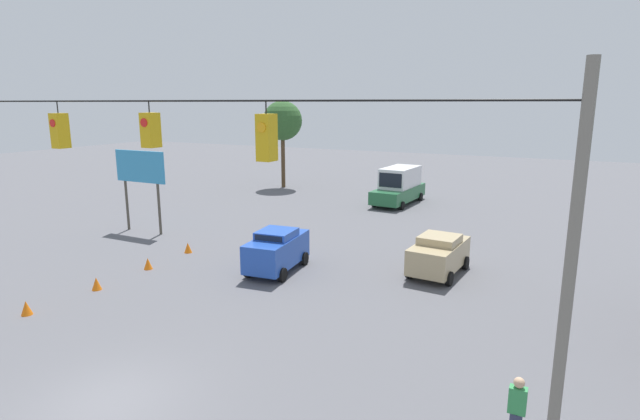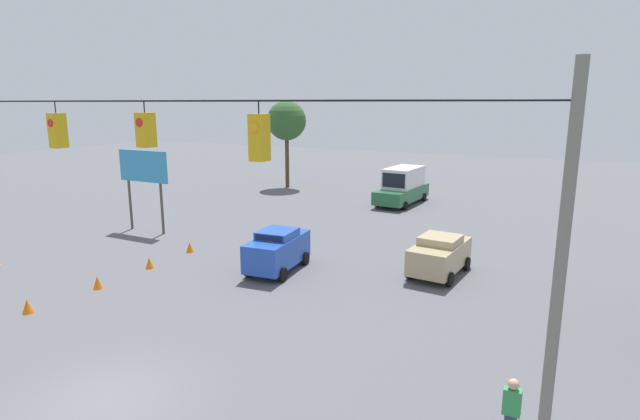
{
  "view_description": "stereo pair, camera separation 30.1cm",
  "coord_description": "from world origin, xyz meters",
  "views": [
    {
      "loc": [
        -10.41,
        8.16,
        7.86
      ],
      "look_at": [
        -1.04,
        -10.53,
        3.36
      ],
      "focal_mm": 28.0,
      "sensor_mm": 36.0,
      "label": 1
    },
    {
      "loc": [
        -10.68,
        8.02,
        7.86
      ],
      "look_at": [
        -1.04,
        -10.53,
        3.36
      ],
      "focal_mm": 28.0,
      "sensor_mm": 36.0,
      "label": 2
    }
  ],
  "objects": [
    {
      "name": "roadside_billboard",
      "position": [
        12.82,
        -13.81,
        3.69
      ],
      "size": [
        3.83,
        0.16,
        5.04
      ],
      "color": "#4C473D",
      "rests_on": "ground_plane"
    },
    {
      "name": "sedan_blue_withflow_mid",
      "position": [
        1.6,
        -11.23,
        1.04
      ],
      "size": [
        2.27,
        4.09,
        2.0
      ],
      "color": "#234CB2",
      "rests_on": "ground_plane"
    },
    {
      "name": "sedan_tan_oncoming_far",
      "position": [
        -5.39,
        -14.25,
        0.97
      ],
      "size": [
        2.32,
        4.08,
        1.85
      ],
      "color": "tan",
      "rests_on": "ground_plane"
    },
    {
      "name": "pedestrian",
      "position": [
        -9.87,
        -3.14,
        0.85
      ],
      "size": [
        0.4,
        0.28,
        1.7
      ],
      "color": "#2D334C",
      "rests_on": "ground_plane"
    },
    {
      "name": "traffic_cone_second",
      "position": [
        7.22,
        -5.61,
        0.28
      ],
      "size": [
        0.41,
        0.41,
        0.55
      ],
      "primitive_type": "cone",
      "color": "orange",
      "rests_on": "ground_plane"
    },
    {
      "name": "ground_plane",
      "position": [
        0.0,
        0.0,
        0.0
      ],
      "size": [
        140.0,
        140.0,
        0.0
      ],
      "primitive_type": "plane",
      "color": "#56565B"
    },
    {
      "name": "tree_horizon_left",
      "position": [
        13.68,
        -32.15,
        6.19
      ],
      "size": [
        3.63,
        3.63,
        8.06
      ],
      "color": "#4C3823",
      "rests_on": "ground_plane"
    },
    {
      "name": "traffic_cone_third",
      "position": [
        7.28,
        -8.62,
        0.28
      ],
      "size": [
        0.41,
        0.41,
        0.55
      ],
      "primitive_type": "cone",
      "color": "orange",
      "rests_on": "ground_plane"
    },
    {
      "name": "traffic_cone_fourth",
      "position": [
        7.4,
        -11.59,
        0.28
      ],
      "size": [
        0.41,
        0.41,
        0.55
      ],
      "primitive_type": "cone",
      "color": "orange",
      "rests_on": "ground_plane"
    },
    {
      "name": "traffic_cone_nearest",
      "position": [
        7.42,
        -2.62,
        0.28
      ],
      "size": [
        0.41,
        0.41,
        0.55
      ],
      "primitive_type": "cone",
      "color": "orange",
      "rests_on": "ground_plane"
    },
    {
      "name": "box_truck_green_withflow_deep",
      "position": [
        1.47,
        -29.56,
        1.42
      ],
      "size": [
        2.81,
        6.49,
        2.88
      ],
      "color": "#236038",
      "rests_on": "ground_plane"
    },
    {
      "name": "overhead_signal_span",
      "position": [
        -0.03,
        -0.58,
        5.45
      ],
      "size": [
        21.38,
        0.38,
        8.56
      ],
      "color": "slate",
      "rests_on": "ground_plane"
    }
  ]
}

